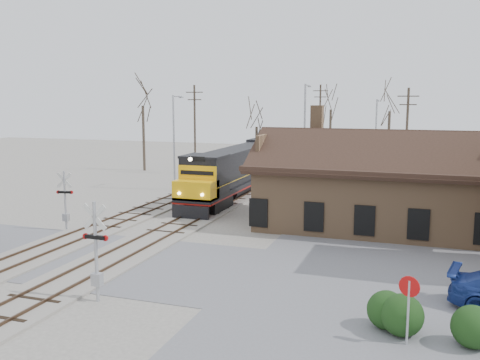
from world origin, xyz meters
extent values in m
plane|color=#A6A096|center=(0.00, 0.00, 0.00)|extent=(140.00, 140.00, 0.00)
cube|color=slate|center=(0.00, 0.00, 0.01)|extent=(60.00, 9.00, 0.03)
cube|color=#A6A096|center=(0.00, 15.00, 0.06)|extent=(3.40, 90.00, 0.12)
cube|color=#473323|center=(-0.72, 15.00, 0.17)|extent=(0.08, 90.00, 0.14)
cube|color=#473323|center=(0.72, 15.00, 0.17)|extent=(0.08, 90.00, 0.14)
cube|color=#A6A096|center=(-4.50, 15.00, 0.06)|extent=(3.40, 90.00, 0.12)
cube|color=#473323|center=(-5.22, 15.00, 0.17)|extent=(0.08, 90.00, 0.14)
cube|color=#473323|center=(-3.78, 15.00, 0.17)|extent=(0.08, 90.00, 0.14)
cube|color=#98714E|center=(12.00, 12.00, 2.00)|extent=(14.00, 8.00, 4.00)
cube|color=black|center=(12.00, 12.00, 4.10)|extent=(15.20, 9.20, 0.30)
cube|color=black|center=(12.00, 9.70, 5.10)|extent=(15.00, 4.71, 2.66)
cube|color=black|center=(12.00, 14.30, 5.10)|extent=(15.00, 4.71, 2.66)
cube|color=#98714E|center=(8.00, 13.50, 6.80)|extent=(0.80, 0.80, 2.20)
cube|color=black|center=(0.00, 13.32, 0.53)|extent=(2.42, 3.87, 0.97)
cube|color=black|center=(0.00, 25.89, 0.53)|extent=(2.42, 3.87, 0.97)
cube|color=black|center=(0.00, 19.61, 1.31)|extent=(2.90, 19.34, 0.34)
cube|color=maroon|center=(0.00, 19.61, 1.09)|extent=(2.92, 19.34, 0.12)
cube|color=black|center=(0.00, 20.81, 2.80)|extent=(2.51, 14.02, 2.71)
cube|color=black|center=(0.00, 12.45, 2.80)|extent=(2.90, 2.71, 2.71)
cube|color=yellow|center=(0.00, 10.81, 1.98)|extent=(2.90, 1.74, 1.35)
cube|color=black|center=(0.00, 9.84, 0.53)|extent=(2.71, 0.25, 0.97)
cylinder|color=#FFF2CC|center=(0.00, 9.92, 4.25)|extent=(0.27, 0.10, 0.27)
cube|color=black|center=(0.00, 33.16, 0.53)|extent=(2.42, 3.87, 0.97)
cube|color=black|center=(0.00, 45.73, 0.53)|extent=(2.42, 3.87, 0.97)
cube|color=black|center=(0.00, 39.44, 1.31)|extent=(2.90, 19.34, 0.34)
cube|color=maroon|center=(0.00, 39.44, 1.09)|extent=(2.92, 19.34, 0.12)
cube|color=black|center=(0.00, 40.65, 2.80)|extent=(2.51, 14.02, 2.71)
cube|color=black|center=(0.00, 32.29, 2.80)|extent=(2.90, 2.71, 2.71)
cube|color=black|center=(0.00, 30.64, 1.98)|extent=(2.90, 1.74, 1.35)
cube|color=black|center=(0.00, 29.67, 0.53)|extent=(2.71, 0.25, 0.97)
cylinder|color=#A5A8AD|center=(2.53, -5.12, 2.12)|extent=(0.15, 0.15, 4.24)
cube|color=silver|center=(2.53, -5.12, 3.60)|extent=(1.11, 0.05, 1.11)
cube|color=silver|center=(2.53, -5.12, 3.60)|extent=(1.11, 0.05, 1.11)
cube|color=black|center=(2.53, -5.12, 2.75)|extent=(0.95, 0.16, 0.16)
cylinder|color=#B20C0C|center=(2.05, -5.11, 2.75)|extent=(0.25, 0.08, 0.25)
cylinder|color=#B20C0C|center=(3.01, -5.12, 2.75)|extent=(0.25, 0.08, 0.25)
cube|color=#A5A8AD|center=(2.53, -5.12, 0.95)|extent=(0.42, 0.32, 0.53)
cylinder|color=#A5A8AD|center=(-6.28, 4.55, 1.92)|extent=(0.13, 0.13, 3.84)
cube|color=silver|center=(-6.28, 4.55, 3.26)|extent=(0.99, 0.27, 1.00)
cube|color=silver|center=(-6.28, 4.55, 3.26)|extent=(0.99, 0.27, 1.00)
cube|color=black|center=(-6.28, 4.55, 2.50)|extent=(0.88, 0.34, 0.14)
cylinder|color=#B20C0C|center=(-5.86, 4.65, 2.50)|extent=(0.24, 0.13, 0.23)
cylinder|color=#B20C0C|center=(-6.71, 4.46, 2.50)|extent=(0.24, 0.13, 0.23)
cube|color=#A5A8AD|center=(-6.28, 4.55, 0.86)|extent=(0.38, 0.29, 0.48)
cylinder|color=#A5A8AD|center=(14.84, -5.11, 1.16)|extent=(0.08, 0.08, 2.31)
cylinder|color=#B20C0C|center=(14.84, -5.11, 2.10)|extent=(0.71, 0.28, 0.74)
sphere|color=#183311|center=(14.08, -3.96, 0.72)|extent=(1.43, 1.43, 1.43)
sphere|color=#183311|center=(14.64, -4.38, 0.76)|extent=(1.53, 1.53, 1.53)
sphere|color=#183311|center=(16.95, -4.56, 0.74)|extent=(1.47, 1.47, 1.47)
cylinder|color=#A5A8AD|center=(-6.46, 20.63, 4.32)|extent=(0.18, 0.18, 8.65)
cylinder|color=#A5A8AD|center=(-6.46, 21.53, 8.55)|extent=(0.12, 1.80, 0.12)
cube|color=#A5A8AD|center=(-6.46, 22.33, 8.45)|extent=(0.25, 0.50, 0.12)
cylinder|color=#A5A8AD|center=(5.19, 22.57, 4.80)|extent=(0.18, 0.18, 9.61)
cylinder|color=#A5A8AD|center=(5.19, 23.47, 9.51)|extent=(0.12, 1.80, 0.12)
cube|color=#A5A8AD|center=(5.19, 24.27, 9.41)|extent=(0.25, 0.50, 0.12)
cylinder|color=#A5A8AD|center=(10.11, 35.88, 4.14)|extent=(0.18, 0.18, 8.27)
cylinder|color=#A5A8AD|center=(10.11, 36.78, 8.17)|extent=(0.12, 1.80, 0.12)
cube|color=#A5A8AD|center=(10.11, 37.58, 8.07)|extent=(0.25, 0.50, 0.12)
cylinder|color=#382D23|center=(-8.96, 30.99, 4.91)|extent=(0.24, 0.24, 9.82)
cube|color=#382D23|center=(-8.96, 30.99, 9.02)|extent=(2.00, 0.10, 0.10)
cube|color=#382D23|center=(-8.96, 30.99, 8.22)|extent=(1.60, 0.10, 0.10)
cylinder|color=#382D23|center=(1.97, 46.80, 5.07)|extent=(0.24, 0.24, 10.14)
cube|color=#382D23|center=(1.97, 46.80, 9.34)|extent=(2.00, 0.10, 0.10)
cube|color=#382D23|center=(1.97, 46.80, 8.54)|extent=(1.60, 0.10, 0.10)
cylinder|color=#382D23|center=(13.44, 30.62, 4.69)|extent=(0.24, 0.24, 9.37)
cube|color=#382D23|center=(13.44, 30.62, 8.57)|extent=(2.00, 0.10, 0.10)
cube|color=#382D23|center=(13.44, 30.62, 7.77)|extent=(1.60, 0.10, 0.10)
cylinder|color=#382D23|center=(-15.78, 31.73, 3.76)|extent=(0.32, 0.32, 7.53)
cylinder|color=#382D23|center=(-3.10, 35.13, 2.57)|extent=(0.32, 0.32, 5.15)
cylinder|color=#382D23|center=(3.56, 45.67, 3.47)|extent=(0.32, 0.32, 6.94)
cylinder|color=#382D23|center=(11.04, 42.56, 3.43)|extent=(0.32, 0.32, 6.86)
camera|label=1|loc=(15.07, -23.27, 8.39)|focal=40.00mm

